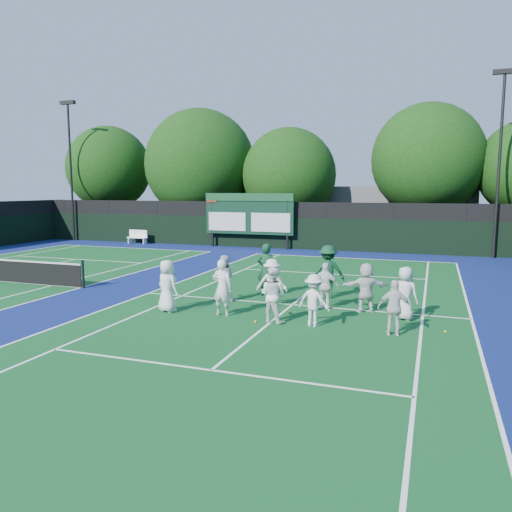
% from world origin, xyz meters
% --- Properties ---
extents(ground, '(120.00, 120.00, 0.00)m').
position_xyz_m(ground, '(0.00, 0.00, 0.00)').
color(ground, '#18340E').
rests_on(ground, ground).
extents(court_apron, '(34.00, 32.00, 0.01)m').
position_xyz_m(court_apron, '(-6.00, 1.00, 0.00)').
color(court_apron, navy).
rests_on(court_apron, ground).
extents(near_court, '(11.05, 23.85, 0.01)m').
position_xyz_m(near_court, '(0.00, 1.00, 0.01)').
color(near_court, '#105020').
rests_on(near_court, ground).
extents(back_fence, '(34.00, 0.08, 3.00)m').
position_xyz_m(back_fence, '(-6.00, 16.00, 1.36)').
color(back_fence, black).
rests_on(back_fence, ground).
extents(scoreboard, '(6.00, 0.21, 3.55)m').
position_xyz_m(scoreboard, '(-7.01, 15.59, 2.19)').
color(scoreboard, black).
rests_on(scoreboard, ground).
extents(clubhouse, '(18.00, 6.00, 4.00)m').
position_xyz_m(clubhouse, '(-2.00, 24.00, 2.00)').
color(clubhouse, '#5E5E63').
rests_on(clubhouse, ground).
extents(light_pole_left, '(1.20, 0.30, 10.12)m').
position_xyz_m(light_pole_left, '(-21.00, 15.70, 6.30)').
color(light_pole_left, black).
rests_on(light_pole_left, ground).
extents(light_pole_right, '(1.20, 0.30, 10.12)m').
position_xyz_m(light_pole_right, '(7.50, 15.70, 6.30)').
color(light_pole_right, black).
rests_on(light_pole_right, ground).
extents(bench, '(1.56, 0.55, 0.97)m').
position_xyz_m(bench, '(-15.26, 15.37, 0.52)').
color(bench, white).
rests_on(bench, ground).
extents(tree_a, '(6.64, 6.64, 8.78)m').
position_xyz_m(tree_a, '(-20.29, 19.58, 5.28)').
color(tree_a, black).
rests_on(tree_a, ground).
extents(tree_b, '(8.18, 8.18, 9.71)m').
position_xyz_m(tree_b, '(-12.19, 19.58, 5.41)').
color(tree_b, black).
rests_on(tree_b, ground).
extents(tree_c, '(6.58, 6.58, 8.08)m').
position_xyz_m(tree_c, '(-5.30, 19.58, 4.62)').
color(tree_c, black).
rests_on(tree_c, ground).
extents(tree_d, '(7.11, 7.11, 9.24)m').
position_xyz_m(tree_d, '(3.89, 19.58, 5.50)').
color(tree_d, black).
rests_on(tree_d, ground).
extents(tennis_ball_0, '(0.07, 0.07, 0.07)m').
position_xyz_m(tennis_ball_0, '(-0.41, -1.49, 0.03)').
color(tennis_ball_0, yellow).
rests_on(tennis_ball_0, ground).
extents(tennis_ball_1, '(0.07, 0.07, 0.07)m').
position_xyz_m(tennis_ball_1, '(3.09, 2.49, 0.03)').
color(tennis_ball_1, yellow).
rests_on(tennis_ball_1, ground).
extents(tennis_ball_2, '(0.07, 0.07, 0.07)m').
position_xyz_m(tennis_ball_2, '(4.73, -0.72, 0.03)').
color(tennis_ball_2, yellow).
rests_on(tennis_ball_2, ground).
extents(tennis_ball_3, '(0.07, 0.07, 0.07)m').
position_xyz_m(tennis_ball_3, '(-3.16, 3.04, 0.03)').
color(tennis_ball_3, yellow).
rests_on(tennis_ball_3, ground).
extents(tennis_ball_4, '(0.07, 0.07, 0.07)m').
position_xyz_m(tennis_ball_4, '(0.36, 3.83, 0.03)').
color(tennis_ball_4, yellow).
rests_on(tennis_ball_4, ground).
extents(tennis_ball_5, '(0.07, 0.07, 0.07)m').
position_xyz_m(tennis_ball_5, '(2.64, 1.99, 0.03)').
color(tennis_ball_5, yellow).
rests_on(tennis_ball_5, ground).
extents(player_front_0, '(0.94, 0.78, 1.64)m').
position_xyz_m(player_front_0, '(-3.45, -1.19, 0.82)').
color(player_front_0, white).
rests_on(player_front_0, ground).
extents(player_front_1, '(0.66, 0.45, 1.74)m').
position_xyz_m(player_front_1, '(-1.63, -1.05, 0.87)').
color(player_front_1, silver).
rests_on(player_front_1, ground).
extents(player_front_2, '(0.91, 0.78, 1.62)m').
position_xyz_m(player_front_2, '(0.04, -1.27, 0.81)').
color(player_front_2, white).
rests_on(player_front_2, ground).
extents(player_front_3, '(1.07, 0.79, 1.48)m').
position_xyz_m(player_front_3, '(1.25, -1.28, 0.74)').
color(player_front_3, silver).
rests_on(player_front_3, ground).
extents(player_front_4, '(0.90, 0.46, 1.48)m').
position_xyz_m(player_front_4, '(3.44, -1.43, 0.74)').
color(player_front_4, silver).
rests_on(player_front_4, ground).
extents(player_back_0, '(0.95, 0.85, 1.60)m').
position_xyz_m(player_back_0, '(-2.36, 0.76, 0.80)').
color(player_back_0, silver).
rests_on(player_back_0, ground).
extents(player_back_1, '(1.10, 0.74, 1.57)m').
position_xyz_m(player_back_1, '(-0.59, 0.60, 0.78)').
color(player_back_1, white).
rests_on(player_back_1, ground).
extents(player_back_2, '(0.92, 0.46, 1.51)m').
position_xyz_m(player_back_2, '(1.14, 0.82, 0.75)').
color(player_back_2, white).
rests_on(player_back_2, ground).
extents(player_back_3, '(1.51, 0.94, 1.56)m').
position_xyz_m(player_back_3, '(2.40, 0.89, 0.78)').
color(player_back_3, silver).
rests_on(player_back_3, ground).
extents(player_back_4, '(0.91, 0.78, 1.58)m').
position_xyz_m(player_back_4, '(3.60, 0.32, 0.79)').
color(player_back_4, silver).
rests_on(player_back_4, ground).
extents(coach_left, '(0.71, 0.48, 1.90)m').
position_xyz_m(coach_left, '(-1.28, 2.07, 0.95)').
color(coach_left, '#103C21').
rests_on(coach_left, ground).
extents(coach_right, '(1.40, 1.14, 1.88)m').
position_xyz_m(coach_right, '(0.88, 2.42, 0.94)').
color(coach_right, '#103C22').
rests_on(coach_right, ground).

